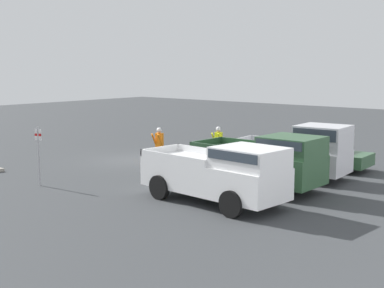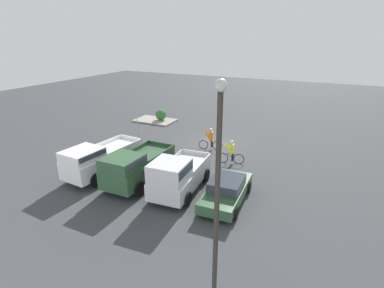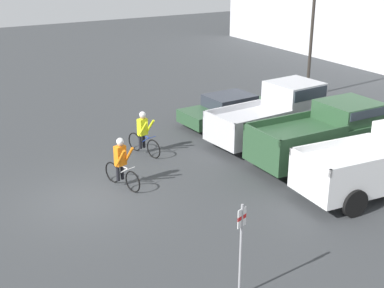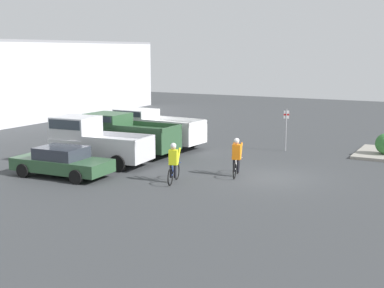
# 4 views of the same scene
# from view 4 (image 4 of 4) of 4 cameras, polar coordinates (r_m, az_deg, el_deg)

# --- Properties ---
(ground_plane) EXTENTS (80.00, 80.00, 0.00)m
(ground_plane) POSITION_cam_4_polar(r_m,az_deg,el_deg) (24.23, 8.13, -3.55)
(ground_plane) COLOR #383A3D
(sedan_0) EXTENTS (2.21, 4.64, 1.35)m
(sedan_0) POSITION_cam_4_polar(r_m,az_deg,el_deg) (24.73, -13.71, -1.84)
(sedan_0) COLOR #2D5133
(sedan_0) RESTS_ON ground_plane
(pickup_truck_0) EXTENTS (2.52, 5.08, 2.35)m
(pickup_truck_0) POSITION_cam_4_polar(r_m,az_deg,el_deg) (26.99, -10.55, 0.36)
(pickup_truck_0) COLOR silver
(pickup_truck_0) RESTS_ON ground_plane
(pickup_truck_1) EXTENTS (2.32, 5.12, 2.21)m
(pickup_truck_1) POSITION_cam_4_polar(r_m,az_deg,el_deg) (29.23, -7.07, 1.12)
(pickup_truck_1) COLOR #2D5133
(pickup_truck_1) RESTS_ON ground_plane
(pickup_truck_2) EXTENTS (2.49, 5.58, 2.15)m
(pickup_truck_2) POSITION_cam_4_polar(r_m,az_deg,el_deg) (31.56, -4.13, 1.77)
(pickup_truck_2) COLOR white
(pickup_truck_2) RESTS_ON ground_plane
(cyclist_0) EXTENTS (1.81, 0.60, 1.77)m
(cyclist_0) POSITION_cam_4_polar(r_m,az_deg,el_deg) (24.16, 4.76, -1.41)
(cyclist_0) COLOR black
(cyclist_0) RESTS_ON ground_plane
(cyclist_1) EXTENTS (1.84, 0.61, 1.75)m
(cyclist_1) POSITION_cam_4_polar(r_m,az_deg,el_deg) (22.94, -1.99, -1.99)
(cyclist_1) COLOR black
(cyclist_1) RESTS_ON ground_plane
(fire_lane_sign) EXTENTS (0.12, 0.29, 2.39)m
(fire_lane_sign) POSITION_cam_4_polar(r_m,az_deg,el_deg) (30.49, 10.01, 1.94)
(fire_lane_sign) COLOR #9E9EA3
(fire_lane_sign) RESTS_ON ground_plane
(curb_island) EXTENTS (4.14, 2.59, 0.15)m
(curb_island) POSITION_cam_4_polar(r_m,az_deg,el_deg) (30.95, 19.62, -0.94)
(curb_island) COLOR gray
(curb_island) RESTS_ON ground_plane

